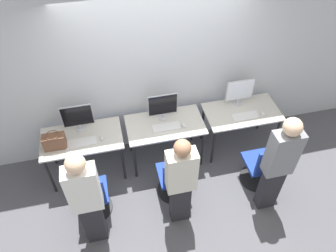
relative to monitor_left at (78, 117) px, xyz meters
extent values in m
plane|color=#4C4C51|center=(1.20, -0.50, -0.98)|extent=(20.00, 20.00, 0.00)
cube|color=#B7BCC1|center=(1.20, 0.26, 0.42)|extent=(12.00, 0.05, 2.80)
cube|color=#BCB7AD|center=(0.00, -0.18, -0.24)|extent=(1.13, 0.64, 0.02)
cylinder|color=black|center=(-0.52, -0.45, -0.62)|extent=(0.04, 0.04, 0.73)
cylinder|color=black|center=(0.52, -0.45, -0.62)|extent=(0.04, 0.04, 0.73)
cylinder|color=black|center=(-0.52, 0.09, -0.62)|extent=(0.04, 0.04, 0.73)
cylinder|color=black|center=(0.52, 0.09, -0.62)|extent=(0.04, 0.04, 0.73)
cylinder|color=#B2B2B7|center=(0.00, 0.00, -0.23)|extent=(0.15, 0.15, 0.01)
cylinder|color=#B2B2B7|center=(0.00, 0.00, -0.18)|extent=(0.04, 0.04, 0.08)
cube|color=#B2B2B7|center=(0.00, 0.00, 0.02)|extent=(0.44, 0.01, 0.36)
cube|color=black|center=(0.00, -0.01, 0.02)|extent=(0.41, 0.01, 0.33)
cube|color=silver|center=(0.00, -0.28, -0.22)|extent=(0.40, 0.15, 0.02)
ellipsoid|color=silver|center=(0.28, -0.26, -0.22)|extent=(0.06, 0.09, 0.03)
cylinder|color=black|center=(0.03, -0.87, -0.97)|extent=(0.48, 0.48, 0.03)
cylinder|color=black|center=(0.03, -0.87, -0.78)|extent=(0.04, 0.04, 0.35)
cube|color=navy|center=(0.03, -0.87, -0.57)|extent=(0.44, 0.44, 0.05)
cube|color=navy|center=(0.03, -1.08, -0.33)|extent=(0.40, 0.04, 0.44)
cube|color=#232328|center=(0.04, -1.29, -0.60)|extent=(0.25, 0.16, 0.77)
cube|color=white|center=(0.04, -1.29, 0.12)|extent=(0.36, 0.20, 0.67)
sphere|color=beige|center=(0.04, -1.29, 0.56)|extent=(0.22, 0.22, 0.22)
cube|color=#BCB7AD|center=(1.20, -0.18, -0.24)|extent=(1.13, 0.64, 0.02)
cylinder|color=black|center=(0.69, -0.45, -0.62)|extent=(0.04, 0.04, 0.73)
cylinder|color=black|center=(1.72, -0.45, -0.62)|extent=(0.04, 0.04, 0.73)
cylinder|color=black|center=(0.69, 0.09, -0.62)|extent=(0.04, 0.04, 0.73)
cylinder|color=black|center=(1.72, 0.09, -0.62)|extent=(0.04, 0.04, 0.73)
cylinder|color=#B2B2B7|center=(1.20, -0.04, -0.23)|extent=(0.15, 0.15, 0.01)
cylinder|color=#B2B2B7|center=(1.20, -0.04, -0.18)|extent=(0.04, 0.04, 0.08)
cube|color=#B2B2B7|center=(1.20, -0.04, 0.02)|extent=(0.44, 0.01, 0.36)
cube|color=black|center=(1.20, -0.05, 0.02)|extent=(0.41, 0.01, 0.33)
cube|color=silver|center=(1.20, -0.25, -0.22)|extent=(0.40, 0.15, 0.02)
ellipsoid|color=silver|center=(1.46, -0.28, -0.22)|extent=(0.06, 0.09, 0.03)
cylinder|color=black|center=(1.18, -0.83, -0.97)|extent=(0.48, 0.48, 0.03)
cylinder|color=black|center=(1.18, -0.83, -0.78)|extent=(0.04, 0.04, 0.35)
cube|color=navy|center=(1.18, -0.83, -0.57)|extent=(0.44, 0.44, 0.05)
cube|color=navy|center=(1.18, -1.03, -0.33)|extent=(0.40, 0.04, 0.44)
cube|color=#232328|center=(1.16, -1.25, -0.63)|extent=(0.25, 0.16, 0.72)
cube|color=silver|center=(1.16, -1.25, 0.04)|extent=(0.36, 0.20, 0.62)
sphere|color=#9E7051|center=(1.16, -1.25, 0.46)|extent=(0.20, 0.20, 0.20)
cube|color=#BCB7AD|center=(2.41, -0.18, -0.24)|extent=(1.13, 0.64, 0.02)
cylinder|color=black|center=(1.89, -0.45, -0.62)|extent=(0.04, 0.04, 0.73)
cylinder|color=black|center=(2.92, -0.45, -0.62)|extent=(0.04, 0.04, 0.73)
cylinder|color=black|center=(1.89, 0.09, -0.62)|extent=(0.04, 0.04, 0.73)
cylinder|color=black|center=(2.92, 0.09, -0.62)|extent=(0.04, 0.04, 0.73)
cylinder|color=#B2B2B7|center=(2.41, 0.02, -0.23)|extent=(0.15, 0.15, 0.01)
cylinder|color=#B2B2B7|center=(2.41, 0.02, -0.18)|extent=(0.04, 0.04, 0.08)
cube|color=#B2B2B7|center=(2.41, 0.02, 0.02)|extent=(0.44, 0.01, 0.36)
cube|color=silver|center=(2.41, 0.01, 0.02)|extent=(0.41, 0.01, 0.33)
cube|color=silver|center=(2.41, -0.30, -0.22)|extent=(0.40, 0.15, 0.02)
ellipsoid|color=silver|center=(2.68, -0.32, -0.22)|extent=(0.06, 0.09, 0.03)
cylinder|color=black|center=(2.45, -0.91, -0.97)|extent=(0.48, 0.48, 0.03)
cylinder|color=black|center=(2.45, -0.91, -0.78)|extent=(0.04, 0.04, 0.35)
cube|color=navy|center=(2.45, -0.91, -0.57)|extent=(0.44, 0.44, 0.05)
cube|color=navy|center=(2.45, -1.11, -0.33)|extent=(0.40, 0.04, 0.44)
cube|color=#232328|center=(2.39, -1.33, -0.59)|extent=(0.25, 0.16, 0.78)
cube|color=slate|center=(2.39, -1.33, 0.13)|extent=(0.36, 0.20, 0.68)
sphere|color=beige|center=(2.39, -1.33, 0.58)|extent=(0.22, 0.22, 0.22)
cube|color=brown|center=(-0.34, -0.28, -0.12)|extent=(0.30, 0.14, 0.22)
torus|color=brown|center=(-0.34, -0.28, 0.01)|extent=(0.18, 0.18, 0.01)
camera|label=1|loc=(0.49, -3.47, 3.15)|focal=35.00mm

